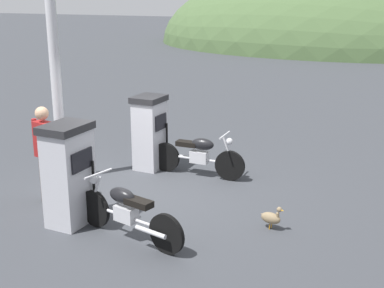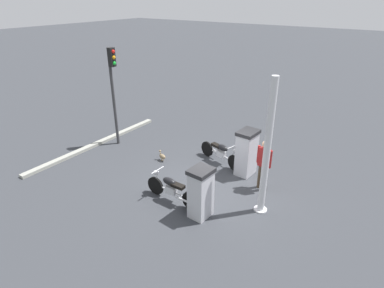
# 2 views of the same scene
# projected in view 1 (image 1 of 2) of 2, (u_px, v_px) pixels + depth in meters

# --- Properties ---
(ground_plane) EXTENTS (120.00, 120.00, 0.00)m
(ground_plane) POSITION_uv_depth(u_px,v_px,m) (143.00, 196.00, 9.71)
(ground_plane) COLOR #383A3F
(fuel_pump_near) EXTENTS (0.68, 0.83, 1.67)m
(fuel_pump_near) POSITION_uv_depth(u_px,v_px,m) (69.00, 174.00, 8.34)
(fuel_pump_near) COLOR silver
(fuel_pump_near) RESTS_ON ground
(fuel_pump_far) EXTENTS (0.65, 0.72, 1.57)m
(fuel_pump_far) POSITION_uv_depth(u_px,v_px,m) (150.00, 132.00, 10.99)
(fuel_pump_far) COLOR silver
(fuel_pump_far) RESTS_ON ground
(motorcycle_near_pump) EXTENTS (2.05, 0.82, 0.95)m
(motorcycle_near_pump) POSITION_uv_depth(u_px,v_px,m) (127.00, 211.00, 7.91)
(motorcycle_near_pump) COLOR black
(motorcycle_near_pump) RESTS_ON ground
(motorcycle_far_pump) EXTENTS (2.03, 0.56, 0.95)m
(motorcycle_far_pump) POSITION_uv_depth(u_px,v_px,m) (198.00, 155.00, 10.61)
(motorcycle_far_pump) COLOR black
(motorcycle_far_pump) RESTS_ON ground
(attendant_person) EXTENTS (0.57, 0.29, 1.76)m
(attendant_person) POSITION_uv_depth(u_px,v_px,m) (45.00, 148.00, 9.13)
(attendant_person) COLOR #473828
(attendant_person) RESTS_ON ground
(wandering_duck) EXTENTS (0.41, 0.24, 0.41)m
(wandering_duck) POSITION_uv_depth(u_px,v_px,m) (271.00, 218.00, 8.30)
(wandering_duck) COLOR #847051
(wandering_duck) RESTS_ON ground
(canopy_support_pole) EXTENTS (0.40, 0.40, 4.09)m
(canopy_support_pole) POSITION_uv_depth(u_px,v_px,m) (56.00, 82.00, 10.01)
(canopy_support_pole) COLOR silver
(canopy_support_pole) RESTS_ON ground
(distant_hill_main) EXTENTS (25.52, 19.65, 11.11)m
(distant_hill_main) POSITION_uv_depth(u_px,v_px,m) (340.00, 44.00, 36.29)
(distant_hill_main) COLOR #476038
(distant_hill_main) RESTS_ON ground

